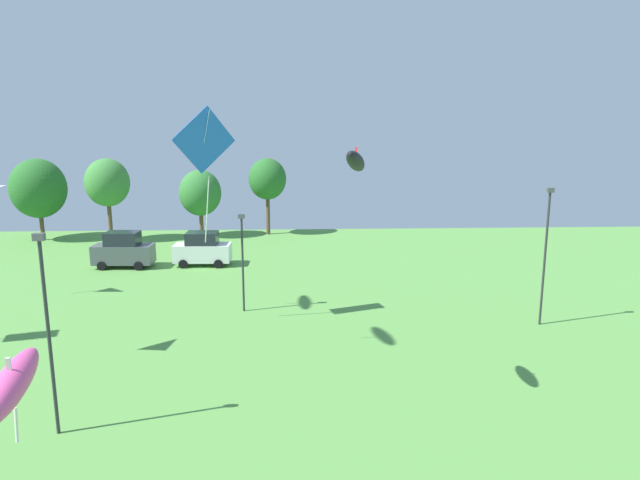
% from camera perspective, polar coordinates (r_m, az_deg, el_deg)
% --- Properties ---
extents(kite_flying_1, '(1.15, 2.50, 1.14)m').
position_cam_1_polar(kite_flying_1, '(19.68, 3.58, 7.85)').
color(kite_flying_1, black).
extents(kite_flying_5, '(2.81, 1.97, 6.81)m').
position_cam_1_polar(kite_flying_5, '(28.88, -11.48, 9.43)').
color(kite_flying_5, blue).
extents(kite_flying_7, '(0.78, 2.39, 1.48)m').
position_cam_1_polar(kite_flying_7, '(10.70, -28.47, -12.57)').
color(kite_flying_7, '#E54C93').
extents(parked_car_leftmost, '(4.32, 2.08, 2.64)m').
position_cam_1_polar(parked_car_leftmost, '(43.80, -19.08, -0.98)').
color(parked_car_leftmost, '#4C5156').
rests_on(parked_car_leftmost, ground).
extents(parked_car_second_from_left, '(4.16, 2.09, 2.50)m').
position_cam_1_polar(parked_car_second_from_left, '(42.92, -11.67, -0.90)').
color(parked_car_second_from_left, silver).
rests_on(parked_car_second_from_left, ground).
extents(light_post_0, '(0.36, 0.20, 7.19)m').
position_cam_1_polar(light_post_0, '(31.29, 21.62, -0.92)').
color(light_post_0, '#2D2D33').
rests_on(light_post_0, ground).
extents(light_post_1, '(0.36, 0.20, 6.95)m').
position_cam_1_polar(light_post_1, '(20.85, -25.57, -7.68)').
color(light_post_1, '#2D2D33').
rests_on(light_post_1, ground).
extents(light_post_2, '(0.36, 0.20, 5.52)m').
position_cam_1_polar(light_post_2, '(31.69, -7.76, -1.63)').
color(light_post_2, '#2D2D33').
rests_on(light_post_2, ground).
extents(treeline_tree_0, '(4.80, 4.80, 7.30)m').
position_cam_1_polar(treeline_tree_0, '(56.52, -26.35, 4.64)').
color(treeline_tree_0, brown).
rests_on(treeline_tree_0, ground).
extents(treeline_tree_1, '(3.82, 3.82, 7.35)m').
position_cam_1_polar(treeline_tree_1, '(53.37, -20.50, 5.38)').
color(treeline_tree_1, brown).
rests_on(treeline_tree_1, ground).
extents(treeline_tree_2, '(3.81, 3.81, 6.19)m').
position_cam_1_polar(treeline_tree_2, '(53.29, -11.89, 4.62)').
color(treeline_tree_2, brown).
rests_on(treeline_tree_2, ground).
extents(treeline_tree_3, '(3.50, 3.50, 7.16)m').
position_cam_1_polar(treeline_tree_3, '(53.55, -5.28, 6.06)').
color(treeline_tree_3, brown).
rests_on(treeline_tree_3, ground).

